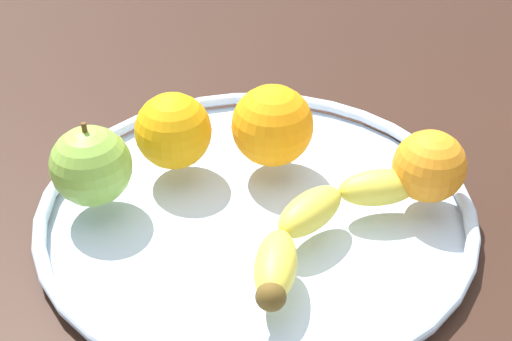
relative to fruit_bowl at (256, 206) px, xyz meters
The scene contains 7 objects.
ground_plane 2.92cm from the fruit_bowl, ahead, with size 167.88×167.88×4.00cm, color black.
fruit_bowl is the anchor object (origin of this frame).
banana 7.76cm from the fruit_bowl, 72.21° to the left, with size 20.18×10.47×3.19cm.
apple 14.64cm from the fruit_bowl, 63.72° to the right, with size 6.96×6.96×7.76cm.
orange_back_left 7.67cm from the fruit_bowl, 168.05° to the right, with size 7.59×7.59×7.59cm, color orange.
orange_back_right 10.27cm from the fruit_bowl, 99.20° to the right, with size 7.08×7.08×7.08cm, color orange.
orange_center 15.36cm from the fruit_bowl, 117.85° to the left, with size 6.31×6.31×6.31cm, color orange.
Camera 1 is at (40.62, 20.05, 37.97)cm, focal length 46.34 mm.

